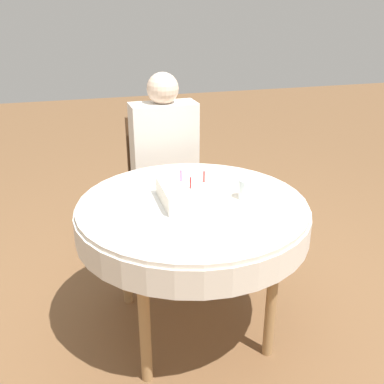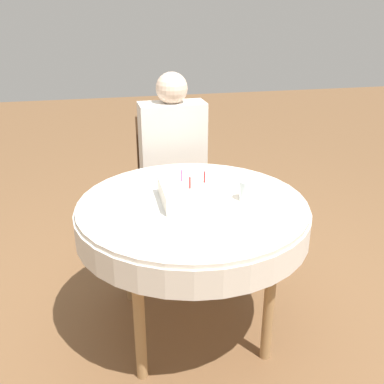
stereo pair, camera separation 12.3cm
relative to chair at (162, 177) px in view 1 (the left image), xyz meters
The scene contains 7 objects.
ground_plane 1.03m from the chair, 93.01° to the right, with size 12.00×12.00×0.00m, color brown.
dining_table 0.92m from the chair, 93.01° to the right, with size 1.09×1.09×0.71m.
chair is the anchor object (origin of this frame).
person 0.24m from the chair, 87.94° to the right, with size 0.41×0.29×1.18m.
napkin 0.93m from the chair, 93.18° to the right, with size 0.33×0.33×0.00m.
birthday_cake 0.94m from the chair, 93.18° to the right, with size 0.28×0.28×0.14m.
drinking_glass 0.99m from the chair, 77.53° to the right, with size 0.07×0.07×0.09m.
Camera 1 is at (-0.51, -1.82, 1.58)m, focal length 42.00 mm.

